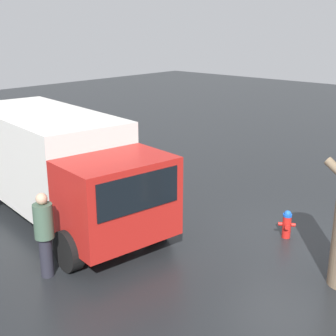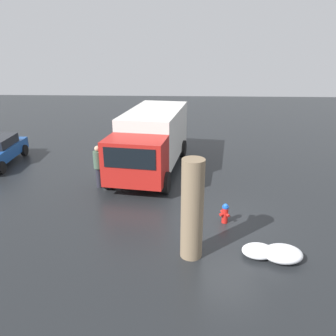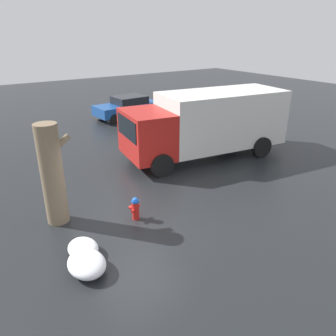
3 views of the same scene
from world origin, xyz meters
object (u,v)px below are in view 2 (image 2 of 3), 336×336
Objects in this scene: tree_trunk at (192,209)px; pedestrian at (98,165)px; fire_hydrant at (225,213)px; delivery_truck at (152,138)px.

pedestrian is at bearing 38.92° from tree_trunk.
fire_hydrant is 0.10× the size of delivery_truck.
delivery_truck is at bearing -92.07° from fire_hydrant.
pedestrian is (-2.42, 2.04, -0.54)m from delivery_truck.
tree_trunk is 6.06m from pedestrian.
fire_hydrant is 0.24× the size of tree_trunk.
pedestrian is at bearing -60.76° from fire_hydrant.
delivery_truck is at bearing 13.86° from tree_trunk.
tree_trunk is at bearing 79.05° from pedestrian.
pedestrian is at bearing 58.03° from delivery_truck.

